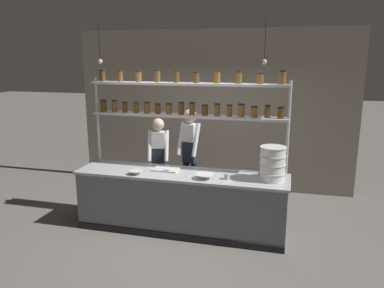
% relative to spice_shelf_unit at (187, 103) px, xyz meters
% --- Properties ---
extents(ground_plane, '(40.00, 40.00, 0.00)m').
position_rel_spice_shelf_unit_xyz_m(ground_plane, '(-0.01, -0.33, -1.93)').
color(ground_plane, slate).
extents(back_wall, '(5.61, 0.12, 3.16)m').
position_rel_spice_shelf_unit_xyz_m(back_wall, '(-0.01, 1.87, -0.35)').
color(back_wall, '#9E9384').
rests_on(back_wall, ground_plane).
extents(prep_counter, '(3.21, 0.76, 0.92)m').
position_rel_spice_shelf_unit_xyz_m(prep_counter, '(-0.01, -0.33, -1.47)').
color(prep_counter, slate).
rests_on(prep_counter, ground_plane).
extents(spice_shelf_unit, '(3.10, 0.28, 2.44)m').
position_rel_spice_shelf_unit_xyz_m(spice_shelf_unit, '(0.00, 0.00, 0.00)').
color(spice_shelf_unit, '#B7BABF').
rests_on(spice_shelf_unit, ground_plane).
extents(chef_left, '(0.40, 0.33, 1.62)m').
position_rel_spice_shelf_unit_xyz_m(chef_left, '(-0.61, 0.35, -1.00)').
color(chef_left, black).
rests_on(chef_left, ground_plane).
extents(chef_center, '(0.41, 0.34, 1.77)m').
position_rel_spice_shelf_unit_xyz_m(chef_center, '(-0.09, 0.51, -0.90)').
color(chef_center, black).
rests_on(chef_center, ground_plane).
extents(container_stack, '(0.37, 0.37, 0.49)m').
position_rel_spice_shelf_unit_xyz_m(container_stack, '(1.34, -0.33, -0.77)').
color(container_stack, white).
rests_on(container_stack, prep_counter).
extents(cutting_board, '(0.40, 0.26, 0.02)m').
position_rel_spice_shelf_unit_xyz_m(cutting_board, '(-0.28, -0.25, -1.00)').
color(cutting_board, silver).
rests_on(cutting_board, prep_counter).
extents(prep_bowl_near_left, '(0.27, 0.27, 0.07)m').
position_rel_spice_shelf_unit_xyz_m(prep_bowl_near_left, '(0.40, -0.51, -0.98)').
color(prep_bowl_near_left, white).
rests_on(prep_bowl_near_left, prep_counter).
extents(prep_bowl_center_front, '(0.21, 0.21, 0.06)m').
position_rel_spice_shelf_unit_xyz_m(prep_bowl_center_front, '(-0.64, -0.57, -0.98)').
color(prep_bowl_center_front, silver).
rests_on(prep_bowl_center_front, prep_counter).
extents(serving_cup_front, '(0.08, 0.08, 0.08)m').
position_rel_spice_shelf_unit_xyz_m(serving_cup_front, '(0.71, -0.45, -0.97)').
color(serving_cup_front, '#B2B7BC').
rests_on(serving_cup_front, prep_counter).
extents(serving_cup_by_board, '(0.08, 0.08, 0.10)m').
position_rel_spice_shelf_unit_xyz_m(serving_cup_by_board, '(1.17, -0.13, -0.96)').
color(serving_cup_by_board, '#334C70').
rests_on(serving_cup_by_board, prep_counter).
extents(pendant_light_row, '(2.48, 0.07, 0.59)m').
position_rel_spice_shelf_unit_xyz_m(pendant_light_row, '(-0.05, -0.33, 0.65)').
color(pendant_light_row, black).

